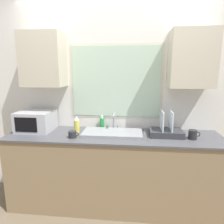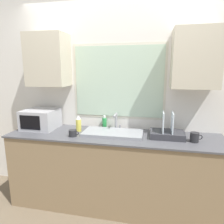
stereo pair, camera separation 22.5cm
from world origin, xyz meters
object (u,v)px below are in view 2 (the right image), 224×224
microwave (41,119)px  mug_near_sink (73,133)px  spray_bottle (79,124)px  dish_rack (167,133)px  soap_bottle (104,122)px  faucet (116,120)px

microwave → mug_near_sink: (0.53, -0.23, -0.09)m
spray_bottle → microwave: bearing=177.6°
microwave → dish_rack: dish_rack is taller
microwave → soap_bottle: size_ratio=2.44×
faucet → soap_bottle: faucet is taller
faucet → dish_rack: 0.65m
spray_bottle → soap_bottle: 0.35m
microwave → spray_bottle: (0.53, -0.02, -0.03)m
spray_bottle → mug_near_sink: 0.21m
dish_rack → microwave: bearing=178.3°
soap_bottle → microwave: bearing=-167.2°
faucet → mug_near_sink: faucet is taller
faucet → soap_bottle: bearing=163.1°
faucet → dish_rack: bearing=-16.2°
dish_rack → spray_bottle: (-1.06, 0.02, 0.04)m
faucet → soap_bottle: (-0.17, 0.05, -0.05)m
dish_rack → spray_bottle: bearing=178.7°
dish_rack → soap_bottle: bearing=163.7°
microwave → dish_rack: size_ratio=1.10×
faucet → spray_bottle: faucet is taller
soap_bottle → mug_near_sink: bearing=-123.9°
dish_rack → soap_bottle: (-0.78, 0.23, 0.02)m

